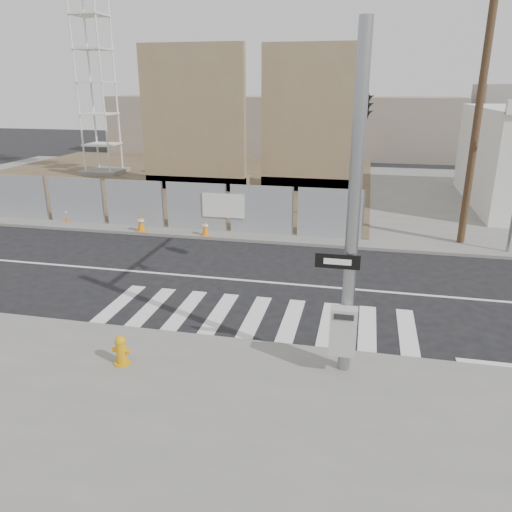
% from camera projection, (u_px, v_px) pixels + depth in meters
% --- Properties ---
extents(ground, '(100.00, 100.00, 0.00)m').
position_uv_depth(ground, '(272.00, 283.00, 15.87)').
color(ground, black).
rests_on(ground, ground).
extents(sidewalk_far, '(50.00, 20.00, 0.12)m').
position_uv_depth(sidewalk_far, '(317.00, 193.00, 28.77)').
color(sidewalk_far, slate).
rests_on(sidewalk_far, ground).
extents(signal_pole, '(0.96, 5.87, 7.00)m').
position_uv_depth(signal_pole, '(360.00, 137.00, 11.91)').
color(signal_pole, gray).
rests_on(signal_pole, sidewalk_near).
extents(chain_link_fence, '(24.60, 0.04, 2.00)m').
position_uv_depth(chain_link_fence, '(72.00, 200.00, 22.15)').
color(chain_link_fence, gray).
rests_on(chain_link_fence, sidewalk_far).
extents(concrete_wall_left, '(6.00, 1.30, 8.00)m').
position_uv_depth(concrete_wall_left, '(194.00, 133.00, 28.27)').
color(concrete_wall_left, '#7C664A').
rests_on(concrete_wall_left, sidewalk_far).
extents(concrete_wall_right, '(5.50, 1.30, 8.00)m').
position_uv_depth(concrete_wall_right, '(310.00, 134.00, 27.87)').
color(concrete_wall_right, '#7C664A').
rests_on(concrete_wall_right, sidewalk_far).
extents(crane_tower, '(2.60, 2.60, 18.15)m').
position_uv_depth(crane_tower, '(91.00, 34.00, 31.68)').
color(crane_tower, slate).
rests_on(crane_tower, sidewalk_far).
extents(utility_pole_right, '(1.60, 0.28, 10.00)m').
position_uv_depth(utility_pole_right, '(479.00, 107.00, 17.93)').
color(utility_pole_right, '#4C3723').
rests_on(utility_pole_right, sidewalk_far).
extents(fire_hydrant, '(0.42, 0.36, 0.69)m').
position_uv_depth(fire_hydrant, '(121.00, 350.00, 10.94)').
color(fire_hydrant, orange).
rests_on(fire_hydrant, sidewalk_near).
extents(traffic_cone_b, '(0.42, 0.42, 0.67)m').
position_uv_depth(traffic_cone_b, '(68.00, 214.00, 22.54)').
color(traffic_cone_b, '#DC5D0B').
rests_on(traffic_cone_b, sidewalk_far).
extents(traffic_cone_c, '(0.39, 0.39, 0.72)m').
position_uv_depth(traffic_cone_c, '(141.00, 223.00, 20.91)').
color(traffic_cone_c, orange).
rests_on(traffic_cone_c, sidewalk_far).
extents(traffic_cone_d, '(0.43, 0.43, 0.64)m').
position_uv_depth(traffic_cone_d, '(205.00, 228.00, 20.35)').
color(traffic_cone_d, orange).
rests_on(traffic_cone_d, sidewalk_far).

